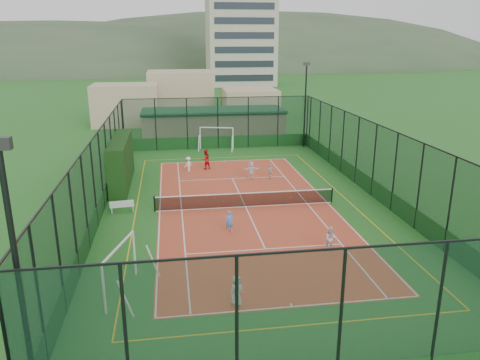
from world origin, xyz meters
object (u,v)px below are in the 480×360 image
object	(u,v)px
child_far_left	(188,164)
coach	(206,159)
clubhouse	(213,124)
child_near_left	(237,290)
futsal_goal_near	(120,270)
white_bench	(122,206)
child_near_right	(331,239)
futsal_goal_far	(217,139)
child_near_mid	(230,221)
apartment_tower	(240,17)
child_far_right	(270,172)
floodlight_ne	(305,105)
floodlight_sw	(21,294)
child_far_back	(251,170)

from	to	relation	value
child_far_left	coach	xyz separation A→B (m)	(1.46, 0.61, 0.21)
clubhouse	child_near_left	xyz separation A→B (m)	(-2.22, -33.41, -0.90)
futsal_goal_near	coach	world-z (taller)	futsal_goal_near
white_bench	child_near_right	bearing A→B (deg)	-40.05
futsal_goal_far	child_near_mid	bearing A→B (deg)	-80.51
child_near_mid	child_near_right	distance (m)	5.78
apartment_tower	child_near_mid	size ratio (longest dim) A/B	24.32
futsal_goal_far	child_far_right	distance (m)	11.14
floodlight_ne	coach	xyz separation A→B (m)	(-10.43, -7.09, -3.29)
futsal_goal_far	child_near_mid	xyz separation A→B (m)	(-1.33, -20.43, -0.45)
child_near_left	coach	xyz separation A→B (m)	(0.38, 20.92, 0.17)
white_bench	child_far_right	size ratio (longest dim) A/B	1.27
floodlight_ne	coach	world-z (taller)	floodlight_ne
child_near_mid	floodlight_sw	bearing A→B (deg)	-122.53
child_near_mid	clubhouse	bearing A→B (deg)	83.09
child_near_right	floodlight_ne	bearing A→B (deg)	81.46
floodlight_ne	futsal_goal_far	distance (m)	9.31
futsal_goal_far	floodlight_ne	bearing A→B (deg)	13.33
child_near_mid	coach	bearing A→B (deg)	87.77
clubhouse	child_far_right	size ratio (longest dim) A/B	13.09
apartment_tower	white_bench	world-z (taller)	apartment_tower
floodlight_ne	white_bench	distance (m)	23.46
child_far_right	child_far_back	distance (m)	1.50
child_near_mid	child_far_right	bearing A→B (deg)	62.05
clubhouse	coach	distance (m)	12.64
white_bench	coach	size ratio (longest dim) A/B	0.89
clubhouse	futsal_goal_near	distance (m)	32.50
apartment_tower	futsal_goal_near	xyz separation A→B (m)	(-18.94, -91.74, -13.92)
floodlight_sw	clubhouse	distance (m)	39.63
apartment_tower	floodlight_sw	bearing A→B (deg)	-101.80
futsal_goal_far	child_near_right	distance (m)	23.93
child_near_left	child_near_mid	xyz separation A→B (m)	(0.69, 7.56, -0.04)
white_bench	futsal_goal_near	size ratio (longest dim) A/B	0.44
floodlight_ne	clubhouse	xyz separation A→B (m)	(-8.60, 5.40, -2.55)
child_far_right	child_near_right	bearing A→B (deg)	89.32
clubhouse	child_far_left	distance (m)	13.54
clubhouse	apartment_tower	distance (m)	62.64
futsal_goal_far	apartment_tower	bearing A→B (deg)	92.64
child_near_mid	child_far_left	xyz separation A→B (m)	(-1.76, 12.75, 0.00)
futsal_goal_near	child_near_right	size ratio (longest dim) A/B	2.58
futsal_goal_near	child_far_right	world-z (taller)	futsal_goal_near
child_far_right	coach	xyz separation A→B (m)	(-4.72, 3.62, 0.25)
child_near_mid	child_near_right	bearing A→B (deg)	-37.62
child_far_left	futsal_goal_near	bearing A→B (deg)	37.73
clubhouse	child_near_right	distance (m)	29.29
futsal_goal_far	child_far_left	bearing A→B (deg)	-98.70
clubhouse	coach	world-z (taller)	clubhouse
floodlight_ne	child_far_back	bearing A→B (deg)	-124.42
apartment_tower	child_far_left	world-z (taller)	apartment_tower
white_bench	futsal_goal_near	distance (m)	10.04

